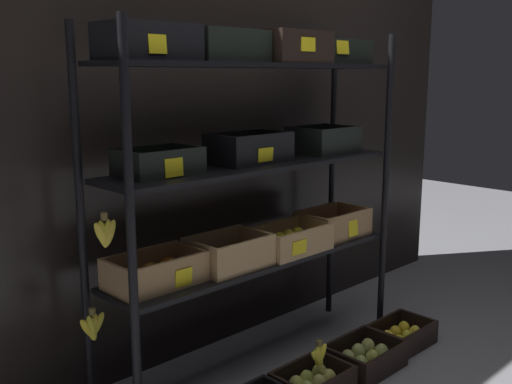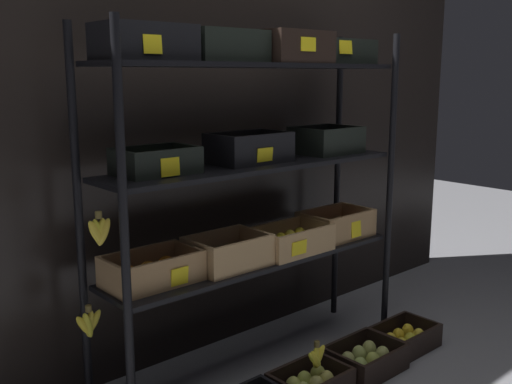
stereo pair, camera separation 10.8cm
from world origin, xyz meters
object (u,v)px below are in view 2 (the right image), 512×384
object	(u,v)px
crate_ground_rightmost_lemon	(404,339)
banana_bunch_loose	(317,357)
display_rack	(254,161)
crate_ground_right_pear	(365,360)

from	to	relation	value
crate_ground_rightmost_lemon	banana_bunch_loose	world-z (taller)	banana_bunch_loose
display_rack	banana_bunch_loose	world-z (taller)	display_rack
display_rack	banana_bunch_loose	xyz separation A→B (m)	(0.03, -0.37, -0.79)
crate_ground_right_pear	banana_bunch_loose	size ratio (longest dim) A/B	2.45
banana_bunch_loose	crate_ground_rightmost_lemon	bearing A→B (deg)	0.61
display_rack	crate_ground_rightmost_lemon	distance (m)	1.19
crate_ground_right_pear	crate_ground_rightmost_lemon	world-z (taller)	crate_ground_right_pear
display_rack	crate_ground_rightmost_lemon	size ratio (longest dim) A/B	5.02
crate_ground_rightmost_lemon	banana_bunch_loose	size ratio (longest dim) A/B	2.35
crate_ground_rightmost_lemon	banana_bunch_loose	bearing A→B (deg)	-179.39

